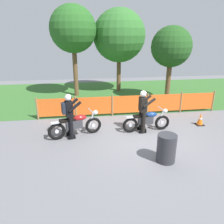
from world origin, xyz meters
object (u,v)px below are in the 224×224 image
object	(u,v)px
rider_trailing	(69,114)
traffic_cone	(200,119)
motorcycle_trailing	(76,125)
motorcycle_lead	(147,121)
rider_lead	(143,110)
spare_drum	(166,148)

from	to	relation	value
rider_trailing	traffic_cone	bearing A→B (deg)	-11.43
motorcycle_trailing	rider_trailing	size ratio (longest dim) A/B	1.20
motorcycle_lead	rider_lead	xyz separation A→B (m)	(-0.19, -0.01, 0.47)
rider_trailing	spare_drum	xyz separation A→B (m)	(2.96, -2.06, -0.51)
traffic_cone	motorcycle_trailing	bearing A→B (deg)	-176.35
rider_lead	rider_trailing	xyz separation A→B (m)	(-2.84, -0.12, 0.03)
rider_lead	rider_trailing	distance (m)	2.84
motorcycle_lead	spare_drum	world-z (taller)	motorcycle_lead
motorcycle_lead	spare_drum	xyz separation A→B (m)	(-0.06, -2.20, -0.01)
motorcycle_lead	spare_drum	bearing A→B (deg)	-95.05
motorcycle_lead	motorcycle_trailing	bearing A→B (deg)	178.02
traffic_cone	motorcycle_lead	bearing A→B (deg)	-173.91
motorcycle_lead	traffic_cone	xyz separation A→B (m)	(2.46, 0.26, -0.19)
motorcycle_trailing	traffic_cone	size ratio (longest dim) A/B	3.81
rider_trailing	traffic_cone	world-z (taller)	rider_trailing
rider_lead	motorcycle_lead	bearing A→B (deg)	0.57
traffic_cone	rider_lead	bearing A→B (deg)	-174.05
spare_drum	motorcycle_lead	bearing A→B (deg)	88.44
spare_drum	motorcycle_trailing	bearing A→B (deg)	142.28
motorcycle_lead	rider_trailing	distance (m)	3.07
motorcycle_trailing	spare_drum	distance (m)	3.48
rider_lead	spare_drum	bearing A→B (deg)	-90.11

